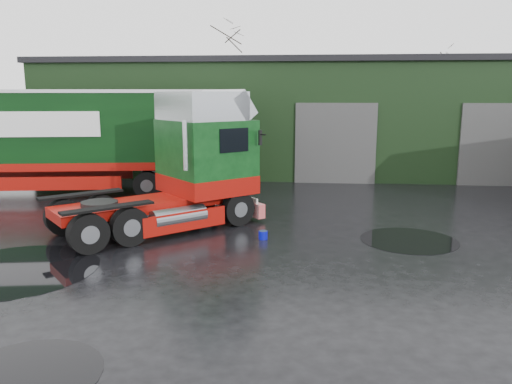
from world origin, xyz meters
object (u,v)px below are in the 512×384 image
Objects in this scene: warehouse at (330,115)px; trailer_left at (66,142)px; tree_back_a at (225,90)px; tree_back_b at (425,102)px; hero_tractor at (152,162)px; wash_bucket at (263,235)px.

warehouse is 2.16× the size of trailer_left.
tree_back_b is at bearing 0.00° from tree_back_a.
hero_tractor is at bearing -112.75° from warehouse.
hero_tractor reaches higher than wash_bucket.
trailer_left is (-12.04, -10.00, -0.82)m from warehouse.
hero_tractor is at bearing 168.59° from wash_bucket.
tree_back_a is (-5.20, 26.25, 4.62)m from wash_bucket.
wash_bucket is at bearing -99.79° from warehouse.
warehouse is 12.82m from tree_back_b.
warehouse reaches higher than wash_bucket.
warehouse is at bearing 80.21° from wash_bucket.
wash_bucket is at bearing -78.80° from tree_back_a.
tree_back_b is (16.00, 0.00, -1.00)m from tree_back_a.
hero_tractor is at bearing -144.33° from trailer_left.
warehouse is at bearing 115.13° from hero_tractor.
tree_back_b reaches higher than warehouse.
tree_back_b reaches higher than wash_bucket.
hero_tractor is 7.81m from trailer_left.
wash_bucket is at bearing 36.47° from hero_tractor.
tree_back_b is at bearing 108.26° from hero_tractor.
warehouse is 4.32× the size of tree_back_b.
trailer_left is (-5.54, 5.50, 0.04)m from hero_tractor.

